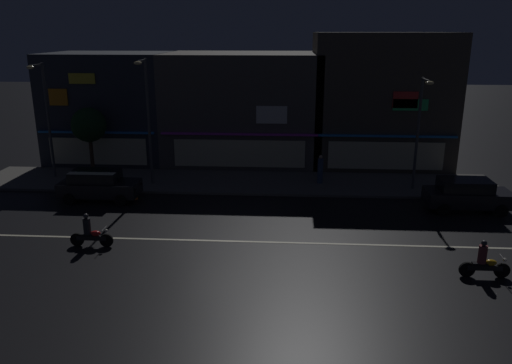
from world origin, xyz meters
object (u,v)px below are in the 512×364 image
object	(u,v)px
parked_car_near_kerb	(467,194)
motorcycle_following	(90,233)
traffic_cone	(135,194)
streetlamp_east	(420,124)
parked_car_trailing	(99,185)
streetlamp_west	(46,112)
motorcycle_lead	(484,262)
pedestrian_on_sidewalk	(320,170)
streetlamp_mid	(147,113)

from	to	relation	value
parked_car_near_kerb	motorcycle_following	distance (m)	18.75
traffic_cone	parked_car_near_kerb	bearing A→B (deg)	-2.07
streetlamp_east	parked_car_trailing	world-z (taller)	streetlamp_east
streetlamp_west	streetlamp_east	world-z (taller)	streetlamp_west
streetlamp_west	motorcycle_lead	xyz separation A→B (m)	(22.24, -11.66, -3.67)
pedestrian_on_sidewalk	parked_car_trailing	bearing A→B (deg)	-79.57
pedestrian_on_sidewalk	parked_car_near_kerb	xyz separation A→B (m)	(7.36, -4.00, -0.08)
motorcycle_following	streetlamp_west	bearing A→B (deg)	-52.68
streetlamp_west	pedestrian_on_sidewalk	world-z (taller)	streetlamp_west
pedestrian_on_sidewalk	streetlamp_east	bearing A→B (deg)	73.67
motorcycle_lead	motorcycle_following	distance (m)	16.09
streetlamp_east	traffic_cone	size ratio (longest dim) A/B	11.69
streetlamp_mid	parked_car_trailing	bearing A→B (deg)	-129.42
streetlamp_mid	parked_car_near_kerb	world-z (taller)	streetlamp_mid
parked_car_near_kerb	motorcycle_lead	world-z (taller)	parked_car_near_kerb
streetlamp_west	parked_car_near_kerb	distance (m)	24.68
streetlamp_west	motorcycle_lead	size ratio (longest dim) A/B	3.71
motorcycle_lead	parked_car_trailing	bearing A→B (deg)	-26.98
parked_car_trailing	traffic_cone	world-z (taller)	parked_car_trailing
motorcycle_following	pedestrian_on_sidewalk	bearing A→B (deg)	-132.15
streetlamp_mid	motorcycle_following	size ratio (longest dim) A/B	3.88
motorcycle_following	motorcycle_lead	bearing A→B (deg)	178.44
streetlamp_west	motorcycle_following	distance (m)	12.23
streetlamp_mid	traffic_cone	distance (m)	4.86
streetlamp_east	pedestrian_on_sidewalk	bearing A→B (deg)	169.47
pedestrian_on_sidewalk	traffic_cone	distance (m)	11.02
parked_car_trailing	motorcycle_following	distance (m)	6.44
parked_car_trailing	traffic_cone	xyz separation A→B (m)	(1.90, 0.25, -0.59)
parked_car_near_kerb	traffic_cone	xyz separation A→B (m)	(-17.84, 0.65, -0.59)
streetlamp_mid	pedestrian_on_sidewalk	world-z (taller)	streetlamp_mid
parked_car_near_kerb	motorcycle_lead	size ratio (longest dim) A/B	2.26
streetlamp_west	motorcycle_lead	world-z (taller)	streetlamp_west
streetlamp_west	streetlamp_east	xyz separation A→B (m)	(22.12, -1.09, -0.33)
parked_car_near_kerb	parked_car_trailing	world-z (taller)	same
pedestrian_on_sidewalk	parked_car_trailing	size ratio (longest dim) A/B	0.40
parked_car_near_kerb	traffic_cone	bearing A→B (deg)	-2.07
streetlamp_east	motorcycle_following	distance (m)	18.43
pedestrian_on_sidewalk	motorcycle_following	size ratio (longest dim) A/B	0.91
pedestrian_on_sidewalk	traffic_cone	bearing A→B (deg)	-78.07
pedestrian_on_sidewalk	motorcycle_lead	size ratio (longest dim) A/B	0.91
parked_car_near_kerb	parked_car_trailing	size ratio (longest dim) A/B	1.00
streetlamp_west	motorcycle_following	xyz separation A→B (m)	(6.25, -9.85, -3.67)
streetlamp_west	pedestrian_on_sidewalk	distance (m)	17.07
motorcycle_following	streetlamp_mid	bearing A→B (deg)	-87.13
motorcycle_lead	traffic_cone	xyz separation A→B (m)	(-15.98, 8.22, -0.36)
parked_car_near_kerb	pedestrian_on_sidewalk	bearing A→B (deg)	-28.50
motorcycle_lead	motorcycle_following	world-z (taller)	same
pedestrian_on_sidewalk	motorcycle_lead	bearing A→B (deg)	19.63
pedestrian_on_sidewalk	parked_car_trailing	distance (m)	12.89
parked_car_near_kerb	traffic_cone	size ratio (longest dim) A/B	7.82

